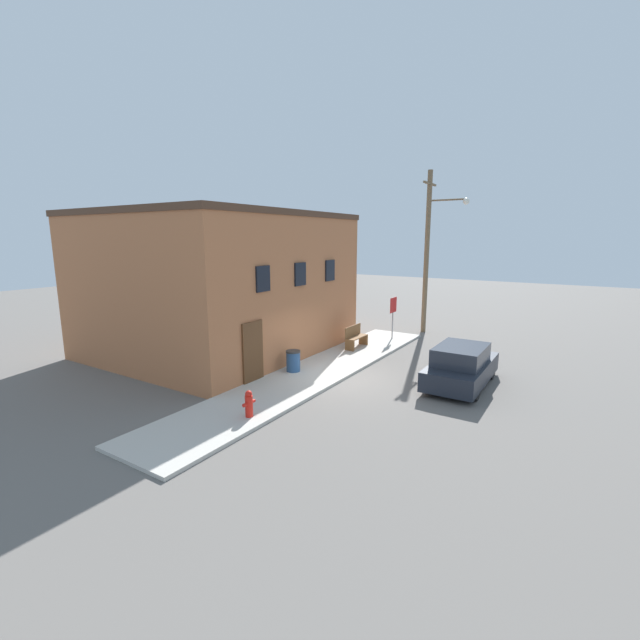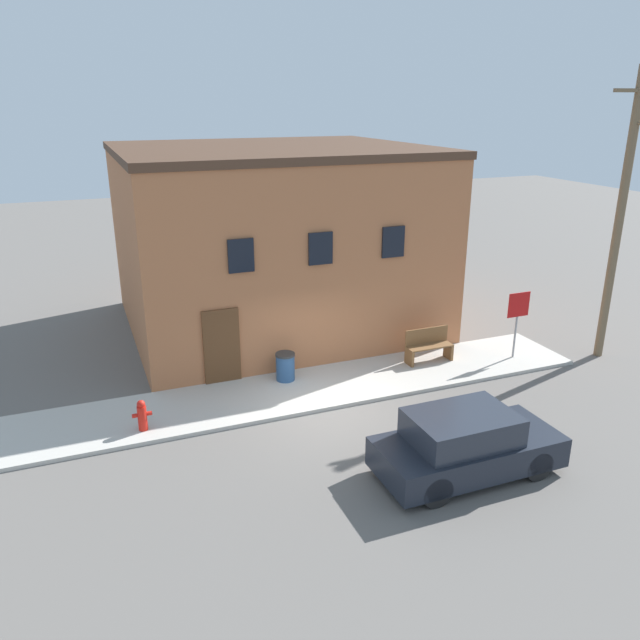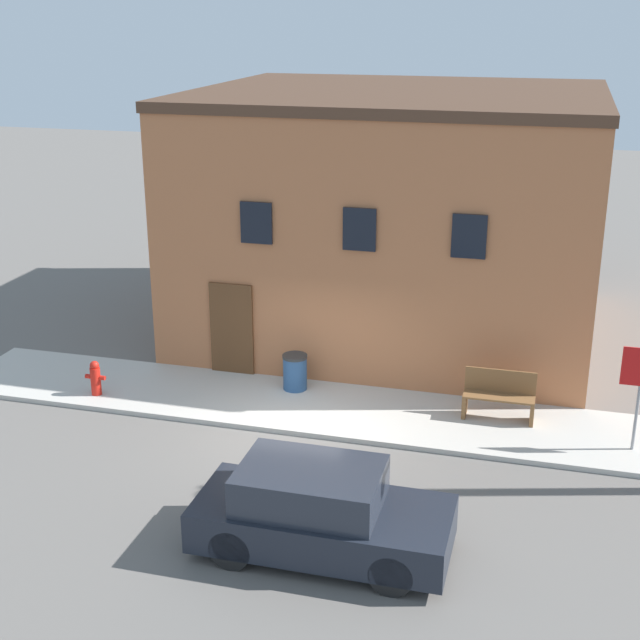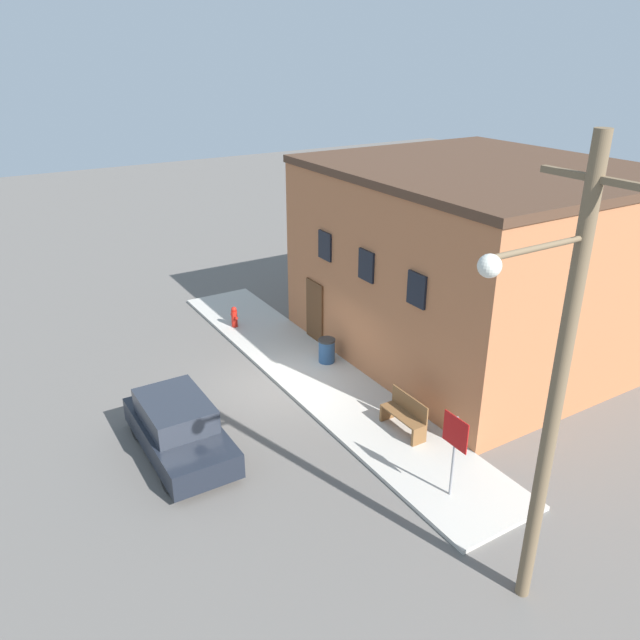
{
  "view_description": "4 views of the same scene",
  "coord_description": "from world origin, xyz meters",
  "px_view_note": "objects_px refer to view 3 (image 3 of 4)",
  "views": [
    {
      "loc": [
        -12.96,
        -7.08,
        5.02
      ],
      "look_at": [
        0.22,
        1.27,
        2.0
      ],
      "focal_mm": 24.0,
      "sensor_mm": 36.0,
      "label": 1
    },
    {
      "loc": [
        -5.52,
        -13.06,
        7.48
      ],
      "look_at": [
        0.22,
        1.27,
        2.0
      ],
      "focal_mm": 35.0,
      "sensor_mm": 36.0,
      "label": 2
    },
    {
      "loc": [
        4.63,
        -15.03,
        7.98
      ],
      "look_at": [
        0.22,
        1.27,
        2.0
      ],
      "focal_mm": 50.0,
      "sensor_mm": 36.0,
      "label": 3
    },
    {
      "loc": [
        14.5,
        -7.41,
        9.37
      ],
      "look_at": [
        0.22,
        1.27,
        2.0
      ],
      "focal_mm": 35.0,
      "sensor_mm": 36.0,
      "label": 4
    }
  ],
  "objects_px": {
    "trash_bin": "(295,372)",
    "parked_car": "(319,513)",
    "fire_hydrant": "(95,378)",
    "bench": "(499,396)"
  },
  "relations": [
    {
      "from": "trash_bin",
      "to": "parked_car",
      "type": "distance_m",
      "value": 5.98
    },
    {
      "from": "fire_hydrant",
      "to": "parked_car",
      "type": "xyz_separation_m",
      "value": [
        6.09,
        -4.22,
        0.19
      ]
    },
    {
      "from": "parked_car",
      "to": "bench",
      "type": "bearing_deg",
      "value": 66.43
    },
    {
      "from": "fire_hydrant",
      "to": "trash_bin",
      "type": "bearing_deg",
      "value": 19.13
    },
    {
      "from": "fire_hydrant",
      "to": "parked_car",
      "type": "distance_m",
      "value": 7.41
    },
    {
      "from": "fire_hydrant",
      "to": "trash_bin",
      "type": "distance_m",
      "value": 4.26
    },
    {
      "from": "bench",
      "to": "parked_car",
      "type": "height_order",
      "value": "parked_car"
    },
    {
      "from": "bench",
      "to": "trash_bin",
      "type": "bearing_deg",
      "value": 175.82
    },
    {
      "from": "fire_hydrant",
      "to": "bench",
      "type": "relative_size",
      "value": 0.54
    },
    {
      "from": "parked_car",
      "to": "trash_bin",
      "type": "bearing_deg",
      "value": 110.19
    }
  ]
}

